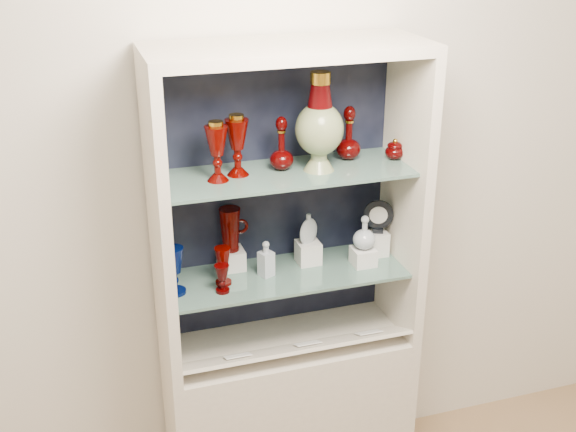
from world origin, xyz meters
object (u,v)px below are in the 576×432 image
object	(u,v)px
pedestal_lamp_right	(237,145)
ruby_decanter_a	(281,140)
ruby_pitcher	(230,230)
clear_square_bottle	(266,258)
ruby_goblet_tall	(223,266)
cameo_medallion	(378,216)
enamel_urn	(320,122)
ruby_decanter_b	(349,131)
ruby_goblet_small	(222,279)
pedestal_lamp_left	(217,151)
cobalt_goblet	(174,271)
flat_flask	(308,228)
lidded_bowl	(395,149)
clear_round_decanter	(364,233)

from	to	relation	value
pedestal_lamp_right	ruby_decanter_a	size ratio (longest dim) A/B	0.99
pedestal_lamp_right	ruby_decanter_a	xyz separation A→B (m)	(0.17, 0.01, 0.00)
ruby_pitcher	clear_square_bottle	xyz separation A→B (m)	(0.12, -0.10, -0.09)
ruby_pitcher	ruby_decanter_a	bearing A→B (deg)	-19.15
ruby_goblet_tall	cameo_medallion	bearing A→B (deg)	4.72
pedestal_lamp_right	ruby_pitcher	world-z (taller)	pedestal_lamp_right
enamel_urn	ruby_goblet_tall	bearing A→B (deg)	179.32
ruby_decanter_b	clear_square_bottle	size ratio (longest dim) A/B	1.52
ruby_goblet_small	ruby_pitcher	size ratio (longest dim) A/B	0.63
pedestal_lamp_left	ruby_goblet_tall	bearing A→B (deg)	20.74
ruby_decanter_a	clear_square_bottle	size ratio (longest dim) A/B	1.56
cobalt_goblet	cameo_medallion	bearing A→B (deg)	4.80
ruby_goblet_tall	flat_flask	size ratio (longest dim) A/B	1.20
enamel_urn	lidded_bowl	world-z (taller)	enamel_urn
pedestal_lamp_right	cameo_medallion	size ratio (longest dim) A/B	1.57
pedestal_lamp_right	ruby_goblet_tall	xyz separation A→B (m)	(-0.08, -0.03, -0.46)
ruby_decanter_b	ruby_goblet_small	bearing A→B (deg)	-165.66
lidded_bowl	clear_square_bottle	size ratio (longest dim) A/B	0.58
pedestal_lamp_left	cobalt_goblet	bearing A→B (deg)	-175.39
clear_round_decanter	ruby_decanter_b	bearing A→B (deg)	115.67
pedestal_lamp_left	lidded_bowl	bearing A→B (deg)	1.95
lidded_bowl	flat_flask	bearing A→B (deg)	171.78
ruby_decanter_a	flat_flask	distance (m)	0.40
lidded_bowl	cobalt_goblet	size ratio (longest dim) A/B	0.46
ruby_decanter_a	clear_round_decanter	distance (m)	0.51
ruby_goblet_small	flat_flask	distance (m)	0.41
ruby_decanter_a	ruby_decanter_b	distance (m)	0.28
ruby_decanter_b	flat_flask	distance (m)	0.41
cameo_medallion	flat_flask	bearing A→B (deg)	-160.65
ruby_decanter_a	cobalt_goblet	xyz separation A→B (m)	(-0.43, -0.06, -0.44)
clear_round_decanter	lidded_bowl	bearing A→B (deg)	15.43
enamel_urn	flat_flask	world-z (taller)	enamel_urn
ruby_decanter_a	ruby_goblet_small	size ratio (longest dim) A/B	2.06
cobalt_goblet	flat_flask	bearing A→B (deg)	8.92
ruby_goblet_tall	ruby_goblet_small	xyz separation A→B (m)	(-0.02, -0.06, -0.02)
ruby_goblet_tall	clear_square_bottle	bearing A→B (deg)	4.75
ruby_decanter_a	clear_round_decanter	size ratio (longest dim) A/B	1.68
enamel_urn	ruby_decanter_a	xyz separation A→B (m)	(-0.13, 0.04, -0.07)
ruby_goblet_small	ruby_decanter_a	bearing A→B (deg)	21.20
clear_square_bottle	flat_flask	bearing A→B (deg)	16.15
ruby_goblet_tall	ruby_decanter_a	bearing A→B (deg)	9.28
ruby_decanter_a	cameo_medallion	bearing A→B (deg)	1.98
clear_square_bottle	cameo_medallion	xyz separation A→B (m)	(0.48, 0.04, 0.10)
pedestal_lamp_right	flat_flask	bearing A→B (deg)	6.92
ruby_decanter_b	ruby_decanter_a	bearing A→B (deg)	-172.47
clear_square_bottle	cameo_medallion	bearing A→B (deg)	4.71
ruby_goblet_tall	ruby_pitcher	world-z (taller)	ruby_pitcher
ruby_decanter_a	flat_flask	size ratio (longest dim) A/B	1.82
enamel_urn	cameo_medallion	bearing A→B (deg)	11.79
ruby_decanter_b	cameo_medallion	size ratio (longest dim) A/B	1.55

